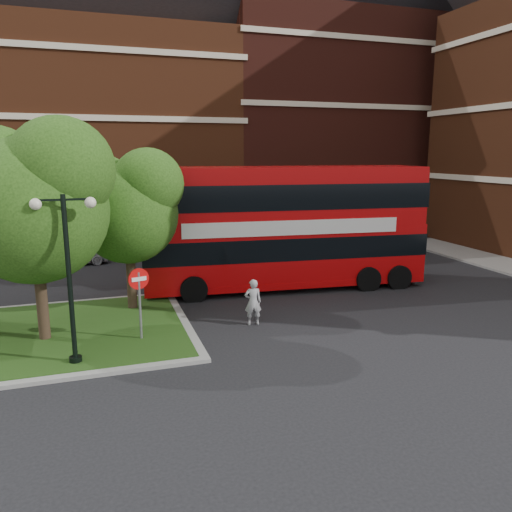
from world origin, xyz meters
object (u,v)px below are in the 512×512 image
object	(u,v)px
car_silver	(71,252)
car_white	(223,238)
woman	(253,302)
bus	(284,219)

from	to	relation	value
car_silver	car_white	bearing A→B (deg)	-83.35
woman	car_silver	world-z (taller)	woman
woman	car_white	distance (m)	14.22
woman	car_silver	size ratio (longest dim) A/B	0.42
woman	car_silver	distance (m)	14.11
car_silver	car_white	world-z (taller)	car_white
woman	car_white	bearing A→B (deg)	-93.13
bus	car_white	size ratio (longest dim) A/B	2.72
bus	car_white	xyz separation A→B (m)	(-0.43, 9.53, -2.38)
bus	car_white	bearing A→B (deg)	98.15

